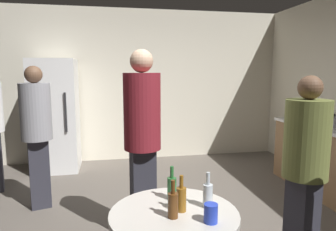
{
  "coord_description": "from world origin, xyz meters",
  "views": [
    {
      "loc": [
        -0.53,
        -2.86,
        1.59
      ],
      "look_at": [
        0.17,
        0.73,
        1.06
      ],
      "focal_mm": 32.14,
      "sensor_mm": 36.0,
      "label": 1
    }
  ],
  "objects": [
    {
      "name": "beer_bottle_clear",
      "position": [
        0.07,
        -1.12,
        0.82
      ],
      "size": [
        0.06,
        0.06,
        0.23
      ],
      "color": "silver",
      "rests_on": "foreground_table"
    },
    {
      "name": "beer_bottle_brown",
      "position": [
        -0.18,
        -1.22,
        0.82
      ],
      "size": [
        0.06,
        0.06,
        0.23
      ],
      "color": "#593314",
      "rests_on": "foreground_table"
    },
    {
      "name": "refrigerator",
      "position": [
        -1.41,
        2.2,
        0.9
      ],
      "size": [
        0.7,
        0.68,
        1.8
      ],
      "color": "white",
      "rests_on": "ground_plane"
    },
    {
      "name": "beer_bottle_amber",
      "position": [
        -0.11,
        -1.15,
        0.82
      ],
      "size": [
        0.06,
        0.06,
        0.23
      ],
      "color": "#8C5919",
      "rests_on": "foreground_table"
    },
    {
      "name": "person_in_gray_shirt",
      "position": [
        -1.37,
        0.76,
        0.97
      ],
      "size": [
        0.42,
        0.42,
        1.66
      ],
      "rotation": [
        0.0,
        0.0,
        -1.29
      ],
      "color": "#2D2D38",
      "rests_on": "ground_plane"
    },
    {
      "name": "beer_bottle_green",
      "position": [
        -0.13,
        -0.96,
        0.82
      ],
      "size": [
        0.06,
        0.06,
        0.23
      ],
      "color": "#26662D",
      "rests_on": "foreground_table"
    },
    {
      "name": "foreground_table",
      "position": [
        -0.16,
        -1.15,
        0.63
      ],
      "size": [
        0.8,
        0.8,
        0.73
      ],
      "color": "beige",
      "rests_on": "ground_plane"
    },
    {
      "name": "person_in_olive_shirt",
      "position": [
        0.95,
        -0.84,
        0.91
      ],
      "size": [
        0.39,
        0.39,
        1.57
      ],
      "rotation": [
        0.0,
        0.0,
        -2.97
      ],
      "color": "#2D2D38",
      "rests_on": "ground_plane"
    },
    {
      "name": "person_in_maroon_shirt",
      "position": [
        -0.24,
        -0.14,
        1.06
      ],
      "size": [
        0.39,
        0.39,
        1.79
      ],
      "rotation": [
        0.0,
        0.0,
        -1.41
      ],
      "color": "#2D2D38",
      "rests_on": "ground_plane"
    },
    {
      "name": "wall_back",
      "position": [
        0.0,
        2.63,
        1.35
      ],
      "size": [
        5.32,
        0.06,
        2.7
      ],
      "primitive_type": "cube",
      "color": "silver",
      "rests_on": "ground_plane"
    },
    {
      "name": "plastic_cup_blue",
      "position": [
        0.02,
        -1.32,
        0.79
      ],
      "size": [
        0.08,
        0.08,
        0.11
      ],
      "primitive_type": "cylinder",
      "color": "blue",
      "rests_on": "foreground_table"
    },
    {
      "name": "kettle",
      "position": [
        2.23,
        0.41,
        0.97
      ],
      "size": [
        0.24,
        0.17,
        0.18
      ],
      "color": "#B2B2B7",
      "rests_on": "kitchen_counter"
    }
  ]
}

